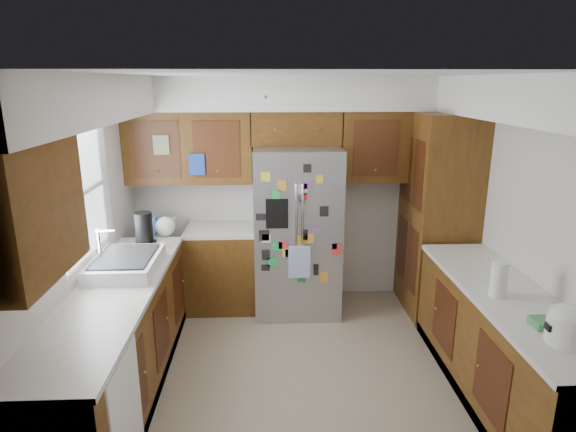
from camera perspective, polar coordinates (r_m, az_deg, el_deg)
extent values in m
plane|color=gray|center=(4.46, 2.01, -17.69)|extent=(3.60, 3.60, 0.00)
cube|color=beige|center=(5.45, 0.82, 2.97)|extent=(3.60, 0.04, 2.50)
cube|color=beige|center=(4.17, -23.32, -2.36)|extent=(0.04, 3.20, 2.50)
cube|color=beige|center=(4.43, 26.06, -1.67)|extent=(0.04, 3.20, 2.50)
cube|color=beige|center=(2.45, 5.30, -13.80)|extent=(3.60, 0.04, 2.50)
cube|color=white|center=(3.72, 2.39, 16.59)|extent=(3.60, 3.20, 0.02)
cube|color=white|center=(5.13, 0.99, 14.29)|extent=(3.60, 0.38, 0.35)
cube|color=white|center=(3.93, -22.38, 12.72)|extent=(0.38, 3.20, 0.35)
cube|color=white|center=(4.18, 25.51, 12.49)|extent=(0.38, 3.20, 0.35)
cube|color=#462B0D|center=(5.25, -11.64, 7.98)|extent=(1.33, 0.34, 0.75)
cube|color=#462B0D|center=(5.38, 13.23, 8.07)|extent=(1.33, 0.34, 0.75)
cube|color=#462B0D|center=(2.95, -28.92, 0.47)|extent=(0.34, 0.85, 0.75)
cube|color=white|center=(4.17, -23.21, 2.64)|extent=(0.02, 0.90, 1.05)
cube|color=white|center=(4.16, -22.72, 2.65)|extent=(0.01, 1.02, 1.15)
cube|color=#1C3FA7|center=(5.07, -10.75, 6.04)|extent=(0.16, 0.02, 0.22)
cube|color=beige|center=(5.10, -14.80, 8.14)|extent=(0.16, 0.02, 0.20)
cube|color=#462B0D|center=(4.13, -19.52, -14.43)|extent=(0.60, 2.60, 0.88)
cube|color=#462B0D|center=(5.42, -7.82, -6.23)|extent=(0.75, 0.60, 0.88)
cube|color=white|center=(3.93, -20.13, -8.59)|extent=(0.63, 2.60, 0.04)
cube|color=white|center=(5.27, -8.00, -1.58)|extent=(0.75, 0.60, 0.04)
cube|color=black|center=(4.33, -19.02, -18.91)|extent=(0.60, 2.60, 0.10)
cube|color=white|center=(3.36, -18.54, -21.60)|extent=(0.01, 0.58, 0.80)
cube|color=#462B0D|center=(4.22, 24.09, -14.29)|extent=(0.60, 2.25, 0.88)
cube|color=white|center=(4.02, 24.83, -8.56)|extent=(0.63, 2.25, 0.04)
cube|color=black|center=(4.42, 23.50, -18.70)|extent=(0.60, 2.25, 0.10)
cube|color=#462B0D|center=(5.36, 17.31, 0.11)|extent=(0.60, 0.90, 2.15)
cube|color=#929297|center=(5.16, 1.06, -1.79)|extent=(0.90, 0.75, 1.80)
cylinder|color=silver|center=(4.74, 1.00, -1.48)|extent=(0.02, 0.02, 0.90)
cylinder|color=silver|center=(4.75, 1.72, -1.47)|extent=(0.02, 0.02, 0.90)
cube|color=black|center=(4.70, -1.31, 0.27)|extent=(0.22, 0.01, 0.30)
cube|color=white|center=(4.85, 1.35, -5.49)|extent=(0.22, 0.01, 0.34)
cube|color=orange|center=(4.64, -0.71, 3.62)|extent=(0.09, 0.00, 0.10)
cube|color=#8C4C99|center=(4.67, 1.35, 2.16)|extent=(0.08, 0.00, 0.07)
cube|color=green|center=(4.68, 1.69, 1.66)|extent=(0.06, 0.00, 0.05)
cube|color=yellow|center=(4.80, 1.50, -3.02)|extent=(0.09, 0.00, 0.11)
cube|color=white|center=(4.65, 1.69, 3.19)|extent=(0.10, 0.00, 0.11)
cube|color=green|center=(4.94, 1.63, -7.35)|extent=(0.08, 0.00, 0.10)
cube|color=black|center=(4.71, -3.23, -0.12)|extent=(0.10, 0.00, 0.07)
cube|color=red|center=(4.86, 5.80, -3.93)|extent=(0.10, 0.00, 0.12)
cube|color=orange|center=(4.96, 4.29, -7.24)|extent=(0.08, 0.00, 0.12)
cube|color=orange|center=(4.80, 2.60, -2.70)|extent=(0.08, 0.00, 0.10)
cube|color=white|center=(4.77, -2.57, -2.67)|extent=(0.08, 0.00, 0.09)
cube|color=black|center=(4.62, 2.30, 5.66)|extent=(0.08, 0.00, 0.08)
cube|color=black|center=(4.76, -2.85, -2.31)|extent=(0.10, 0.00, 0.11)
cube|color=yellow|center=(4.87, 0.92, -5.57)|extent=(0.09, 0.00, 0.08)
cube|color=#8C4C99|center=(4.65, 2.27, 3.69)|extent=(0.11, 0.00, 0.07)
cube|color=yellow|center=(4.62, -2.67, 4.65)|extent=(0.09, 0.00, 0.09)
cube|color=black|center=(4.83, -2.65, -4.63)|extent=(0.08, 0.00, 0.11)
cube|color=black|center=(4.92, 3.34, -6.39)|extent=(0.05, 0.00, 0.12)
cube|color=black|center=(4.88, -2.68, -6.14)|extent=(0.09, 0.00, 0.07)
cube|color=#8C4C99|center=(4.77, 3.35, -1.58)|extent=(0.08, 0.00, 0.06)
cube|color=yellow|center=(4.83, -0.07, -4.39)|extent=(0.10, 0.00, 0.09)
cube|color=green|center=(4.66, -1.43, 2.46)|extent=(0.09, 0.00, 0.11)
cube|color=green|center=(4.86, -1.83, -5.52)|extent=(0.11, 0.00, 0.09)
cube|color=red|center=(4.67, 1.95, 2.29)|extent=(0.06, 0.00, 0.07)
cube|color=yellow|center=(4.65, 3.77, 4.37)|extent=(0.06, 0.00, 0.08)
cube|color=#8C4C99|center=(4.85, 5.43, -3.56)|extent=(0.07, 0.00, 0.06)
cube|color=green|center=(4.80, -1.29, -3.65)|extent=(0.10, 0.00, 0.09)
cube|color=black|center=(4.73, 4.31, 0.54)|extent=(0.09, 0.00, 0.10)
cube|color=blue|center=(4.83, 0.00, -4.54)|extent=(0.05, 0.00, 0.10)
cube|color=black|center=(4.78, 1.95, -2.25)|extent=(0.07, 0.00, 0.11)
cube|color=red|center=(4.80, -0.55, -3.46)|extent=(0.10, 0.00, 0.08)
cube|color=#462B0D|center=(5.17, 0.96, 10.41)|extent=(0.96, 0.34, 0.35)
sphere|color=#1E4A9C|center=(5.08, -2.65, 13.95)|extent=(0.30, 0.30, 0.30)
cylinder|color=black|center=(5.10, 1.74, 13.19)|extent=(0.27, 0.27, 0.16)
ellipsoid|color=#333338|center=(5.10, 1.74, 14.06)|extent=(0.25, 0.25, 0.11)
cube|color=white|center=(4.25, -18.66, -5.42)|extent=(0.52, 0.70, 0.12)
cube|color=black|center=(4.23, -18.74, -4.59)|extent=(0.44, 0.60, 0.02)
cylinder|color=silver|center=(4.26, -21.44, -3.36)|extent=(0.02, 0.02, 0.30)
cylinder|color=silver|center=(4.20, -20.84, -1.69)|extent=(0.16, 0.02, 0.02)
cube|color=yellow|center=(3.99, -17.58, -7.31)|extent=(0.10, 0.18, 0.04)
cube|color=black|center=(4.65, -16.54, -3.55)|extent=(0.18, 0.14, 0.10)
cylinder|color=black|center=(4.59, -16.72, -1.31)|extent=(0.16, 0.16, 0.28)
cylinder|color=#929297|center=(4.88, -16.84, -2.05)|extent=(0.14, 0.14, 0.20)
sphere|color=white|center=(5.07, -14.34, -1.19)|extent=(0.20, 0.20, 0.20)
cube|color=#3F72B2|center=(5.18, -16.03, -1.08)|extent=(0.14, 0.10, 0.18)
cube|color=#BFB28C|center=(5.24, -13.65, -0.94)|extent=(0.10, 0.08, 0.14)
cylinder|color=white|center=(4.52, -17.28, -4.11)|extent=(0.08, 0.08, 0.11)
cylinder|color=white|center=(3.43, 30.40, -11.50)|extent=(0.27, 0.27, 0.18)
ellipsoid|color=white|center=(3.39, 30.61, -10.15)|extent=(0.26, 0.26, 0.12)
cube|color=black|center=(3.36, 28.61, -11.48)|extent=(0.04, 0.06, 0.04)
cylinder|color=white|center=(3.87, 23.73, -6.87)|extent=(0.12, 0.12, 0.27)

